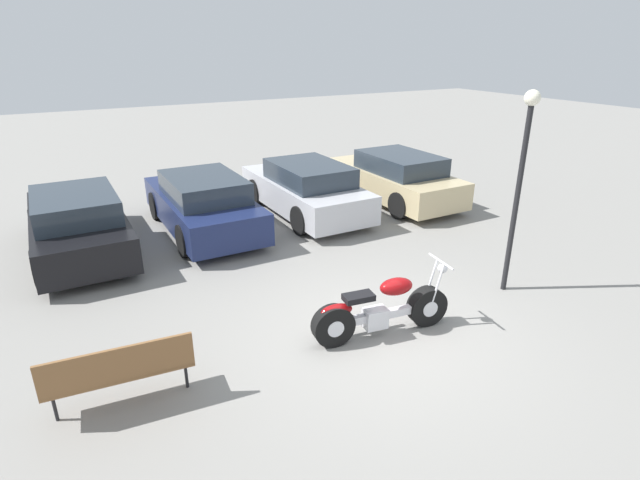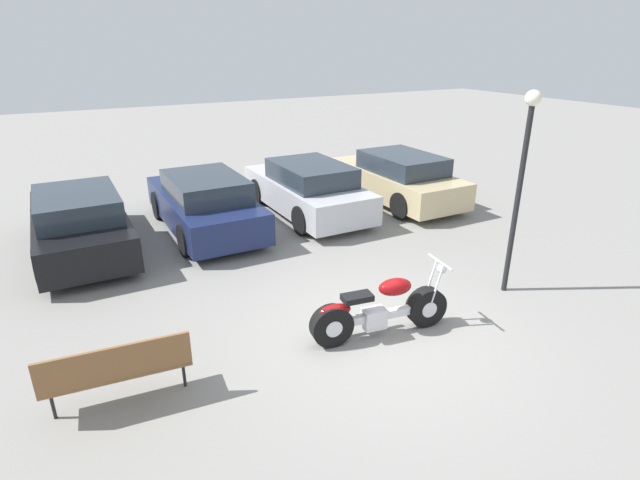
# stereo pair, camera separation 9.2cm
# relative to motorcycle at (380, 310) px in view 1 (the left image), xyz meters

# --- Properties ---
(ground_plane) EXTENTS (60.00, 60.00, 0.00)m
(ground_plane) POSITION_rel_motorcycle_xyz_m (0.04, -0.01, -0.40)
(ground_plane) COLOR gray
(motorcycle) EXTENTS (2.18, 0.75, 1.05)m
(motorcycle) POSITION_rel_motorcycle_xyz_m (0.00, 0.00, 0.00)
(motorcycle) COLOR black
(motorcycle) RESTS_ON ground_plane
(parked_car_black) EXTENTS (1.79, 4.22, 1.33)m
(parked_car_black) POSITION_rel_motorcycle_xyz_m (-3.57, 5.51, 0.24)
(parked_car_black) COLOR black
(parked_car_black) RESTS_ON ground_plane
(parked_car_navy) EXTENTS (1.79, 4.22, 1.33)m
(parked_car_navy) POSITION_rel_motorcycle_xyz_m (-0.97, 5.56, 0.24)
(parked_car_navy) COLOR #19234C
(parked_car_navy) RESTS_ON ground_plane
(parked_car_silver) EXTENTS (1.79, 4.22, 1.33)m
(parked_car_silver) POSITION_rel_motorcycle_xyz_m (1.64, 5.51, 0.24)
(parked_car_silver) COLOR #BCBCC1
(parked_car_silver) RESTS_ON ground_plane
(parked_car_champagne) EXTENTS (1.79, 4.22, 1.33)m
(parked_car_champagne) POSITION_rel_motorcycle_xyz_m (4.24, 5.29, 0.24)
(parked_car_champagne) COLOR #C6B284
(parked_car_champagne) RESTS_ON ground_plane
(park_bench) EXTENTS (1.72, 0.55, 0.89)m
(park_bench) POSITION_rel_motorcycle_xyz_m (-3.60, 0.16, 0.14)
(park_bench) COLOR brown
(park_bench) RESTS_ON ground_plane
(lamp_post) EXTENTS (0.25, 0.25, 3.41)m
(lamp_post) POSITION_rel_motorcycle_xyz_m (2.78, 0.13, 1.83)
(lamp_post) COLOR black
(lamp_post) RESTS_ON ground_plane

